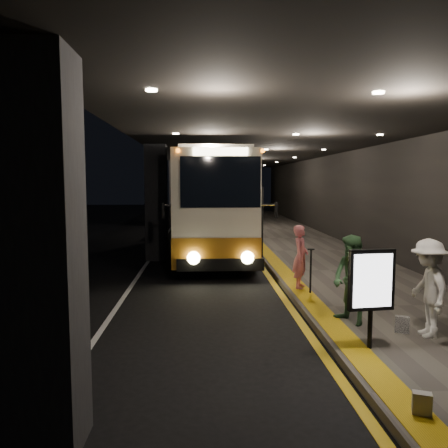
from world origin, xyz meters
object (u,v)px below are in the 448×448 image
object	(u,v)px
passenger_waiting_white	(428,288)
passenger_boarding	(301,257)
bag_polka	(402,324)
stanchion_post	(311,271)
info_sign	(372,282)
bag_plain	(422,404)
passenger_waiting_green	(352,280)
coach_second	(215,200)
coach_third	(211,194)
coach_main	(215,207)

from	to	relation	value
passenger_waiting_white	passenger_boarding	bearing A→B (deg)	-151.97
bag_polka	stanchion_post	bearing A→B (deg)	108.77
bag_polka	info_sign	world-z (taller)	info_sign
bag_plain	stanchion_post	bearing A→B (deg)	89.23
passenger_waiting_white	bag_plain	distance (m)	3.16
passenger_boarding	info_sign	distance (m)	4.31
passenger_waiting_green	bag_plain	bearing A→B (deg)	-31.46
coach_second	info_sign	distance (m)	24.65
coach_second	stanchion_post	distance (m)	20.95
bag_polka	coach_third	bearing A→B (deg)	94.41
coach_main	coach_second	size ratio (longest dim) A/B	1.16
coach_main	coach_second	world-z (taller)	coach_main
passenger_boarding	bag_plain	bearing A→B (deg)	-159.19
coach_second	passenger_waiting_white	xyz separation A→B (m)	(3.26, -24.02, -0.62)
passenger_boarding	coach_second	bearing A→B (deg)	25.18
coach_main	passenger_waiting_green	bearing A→B (deg)	-75.62
coach_second	bag_plain	distance (m)	26.81
coach_third	bag_plain	xyz separation A→B (m)	(1.83, -40.79, -1.44)
passenger_boarding	bag_polka	world-z (taller)	passenger_boarding
info_sign	passenger_waiting_white	bearing A→B (deg)	16.11
stanchion_post	bag_plain	bearing A→B (deg)	-90.77
coach_main	coach_second	distance (m)	12.82
coach_main	passenger_boarding	bearing A→B (deg)	-73.21
passenger_boarding	passenger_waiting_green	size ratio (longest dim) A/B	0.95
passenger_boarding	stanchion_post	xyz separation A→B (m)	(0.14, -0.57, -0.28)
coach_main	bag_polka	bearing A→B (deg)	-72.47
coach_second	info_sign	xyz separation A→B (m)	(1.97, -24.57, -0.37)
coach_second	stanchion_post	size ratio (longest dim) A/B	9.74
coach_second	bag_polka	world-z (taller)	coach_second
coach_third	passenger_boarding	size ratio (longest dim) A/B	6.76
coach_second	coach_third	xyz separation A→B (m)	(-0.04, 14.07, 0.05)
coach_third	bag_polka	distance (m)	38.04
coach_third	bag_plain	bearing A→B (deg)	-86.97
coach_third	passenger_boarding	distance (m)	34.40
info_sign	passenger_boarding	bearing A→B (deg)	86.29
coach_main	coach_third	world-z (taller)	coach_main
passenger_waiting_white	coach_second	bearing A→B (deg)	-166.37
coach_main	info_sign	bearing A→B (deg)	-77.66
coach_third	info_sign	size ratio (longest dim) A/B	6.68
coach_third	passenger_waiting_white	distance (m)	38.24
coach_main	passenger_waiting_white	size ratio (longest dim) A/B	7.10
bag_plain	info_sign	xyz separation A→B (m)	(0.18, 2.15, 1.02)
passenger_waiting_white	bag_polka	distance (m)	0.86
bag_plain	info_sign	world-z (taller)	info_sign
passenger_waiting_white	passenger_waiting_green	bearing A→B (deg)	-117.62
coach_main	passenger_waiting_green	size ratio (longest dim) A/B	7.17
passenger_boarding	bag_plain	size ratio (longest dim) A/B	6.06
coach_second	bag_plain	size ratio (longest dim) A/B	39.72
coach_second	info_sign	size ratio (longest dim) A/B	6.48
coach_second	passenger_waiting_white	size ratio (longest dim) A/B	6.14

